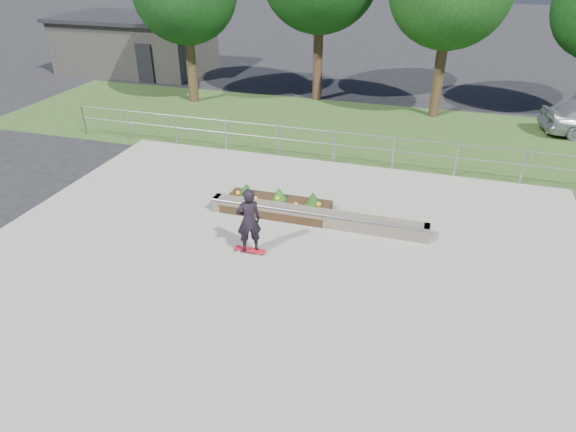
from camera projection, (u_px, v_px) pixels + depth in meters
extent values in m
plane|color=black|center=(260.00, 289.00, 11.47)|extent=(120.00, 120.00, 0.00)
cube|color=#2B471C|center=(352.00, 131.00, 20.69)|extent=(30.00, 8.00, 0.02)
cube|color=gray|center=(260.00, 287.00, 11.46)|extent=(15.00, 15.00, 0.06)
cylinder|color=gray|center=(84.00, 120.00, 20.05)|extent=(0.06, 0.06, 1.20)
cylinder|color=#999CA2|center=(129.00, 125.00, 19.53)|extent=(0.06, 0.06, 1.20)
cylinder|color=gray|center=(176.00, 130.00, 19.02)|extent=(0.06, 0.06, 1.20)
cylinder|color=#95979E|center=(226.00, 135.00, 18.50)|extent=(0.06, 0.06, 1.20)
cylinder|color=gray|center=(278.00, 141.00, 17.99)|extent=(0.06, 0.06, 1.20)
cylinder|color=gray|center=(334.00, 147.00, 17.47)|extent=(0.06, 0.06, 1.20)
cylinder|color=#94979C|center=(393.00, 154.00, 16.95)|extent=(0.06, 0.06, 1.20)
cylinder|color=gray|center=(456.00, 161.00, 16.44)|extent=(0.06, 0.06, 1.20)
cylinder|color=gray|center=(523.00, 168.00, 15.92)|extent=(0.06, 0.06, 1.20)
cylinder|color=gray|center=(335.00, 132.00, 17.21)|extent=(20.00, 0.04, 0.04)
cylinder|color=gray|center=(334.00, 144.00, 17.42)|extent=(20.00, 0.04, 0.04)
cube|color=#2D2B28|center=(137.00, 45.00, 29.50)|extent=(8.00, 5.00, 2.80)
cube|color=black|center=(133.00, 17.00, 28.78)|extent=(8.40, 5.40, 0.20)
cube|color=black|center=(145.00, 64.00, 27.04)|extent=(0.90, 0.10, 2.00)
cylinder|color=#372616|center=(192.00, 70.00, 23.73)|extent=(0.44, 0.44, 2.93)
cylinder|color=#351F15|center=(318.00, 64.00, 23.88)|extent=(0.44, 0.44, 3.38)
cylinder|color=#342314|center=(438.00, 80.00, 21.68)|extent=(0.44, 0.44, 3.15)
cube|color=brown|center=(316.00, 217.00, 13.84)|extent=(6.00, 0.40, 0.40)
cylinder|color=gray|center=(314.00, 214.00, 13.58)|extent=(6.00, 0.06, 0.06)
cube|color=brown|center=(217.00, 203.00, 14.59)|extent=(0.15, 0.42, 0.40)
cube|color=brown|center=(426.00, 233.00, 13.10)|extent=(0.15, 0.42, 0.40)
cube|color=black|center=(276.00, 207.00, 14.54)|extent=(3.00, 1.20, 0.25)
sphere|color=gold|center=(238.00, 193.00, 14.83)|extent=(0.14, 0.14, 0.14)
sphere|color=yellow|center=(255.00, 199.00, 14.51)|extent=(0.14, 0.14, 0.14)
sphere|color=yellow|center=(277.00, 199.00, 14.52)|extent=(0.14, 0.14, 0.14)
sphere|color=gold|center=(296.00, 205.00, 14.20)|extent=(0.14, 0.14, 0.14)
sphere|color=yellow|center=(319.00, 204.00, 14.21)|extent=(0.14, 0.14, 0.14)
cone|color=#1A4614|center=(246.00, 189.00, 14.86)|extent=(0.44, 0.44, 0.36)
cone|color=#184F16|center=(279.00, 193.00, 14.60)|extent=(0.44, 0.44, 0.36)
cone|color=#194112|center=(313.00, 198.00, 14.34)|extent=(0.44, 0.44, 0.36)
cylinder|color=white|center=(239.00, 252.00, 12.65)|extent=(0.05, 0.03, 0.05)
cylinder|color=silver|center=(242.00, 248.00, 12.80)|extent=(0.05, 0.03, 0.05)
cylinder|color=silver|center=(259.00, 255.00, 12.52)|extent=(0.05, 0.03, 0.05)
cylinder|color=white|center=(261.00, 251.00, 12.67)|extent=(0.05, 0.03, 0.05)
cylinder|color=gray|center=(240.00, 249.00, 12.72)|extent=(0.02, 0.18, 0.02)
cylinder|color=gray|center=(260.00, 252.00, 12.58)|extent=(0.02, 0.18, 0.02)
cube|color=#AD1525|center=(250.00, 250.00, 12.64)|extent=(0.80, 0.21, 0.02)
imported|color=black|center=(249.00, 220.00, 12.24)|extent=(0.72, 0.65, 1.65)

